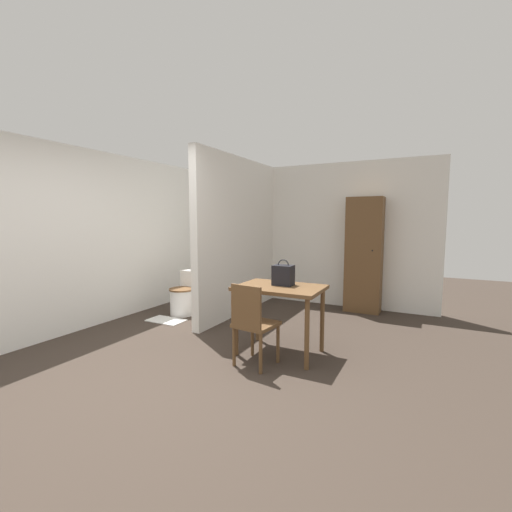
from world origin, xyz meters
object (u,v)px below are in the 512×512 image
object	(u,v)px
dining_table	(280,295)
wooden_cabinet	(364,255)
wooden_chair	(253,322)
toilet	(184,296)
handbag	(283,275)

from	to	relation	value
dining_table	wooden_cabinet	distance (m)	2.37
dining_table	wooden_chair	world-z (taller)	wooden_chair
wooden_chair	wooden_cabinet	distance (m)	2.86
dining_table	wooden_chair	size ratio (longest dim) A/B	1.09
dining_table	toilet	world-z (taller)	dining_table
handbag	wooden_cabinet	xyz separation A→B (m)	(0.50, 2.23, 0.05)
dining_table	wooden_cabinet	xyz separation A→B (m)	(0.51, 2.30, 0.27)
wooden_chair	dining_table	bearing A→B (deg)	83.91
dining_table	toilet	xyz separation A→B (m)	(-2.03, 0.81, -0.39)
dining_table	toilet	distance (m)	2.22
handbag	wooden_cabinet	world-z (taller)	wooden_cabinet
dining_table	handbag	world-z (taller)	handbag
dining_table	wooden_cabinet	bearing A→B (deg)	77.37
toilet	wooden_cabinet	bearing A→B (deg)	30.26
handbag	toilet	bearing A→B (deg)	159.89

